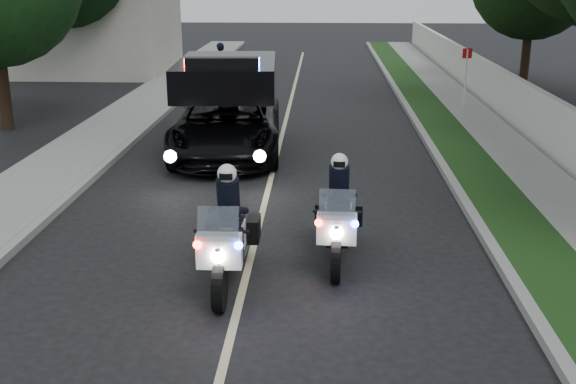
# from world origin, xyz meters

# --- Properties ---
(curb_right) EXTENTS (0.20, 60.00, 0.15)m
(curb_right) POSITION_xyz_m (4.10, 10.00, 0.07)
(curb_right) COLOR gray
(curb_right) RESTS_ON ground
(grass_verge) EXTENTS (1.20, 60.00, 0.16)m
(grass_verge) POSITION_xyz_m (4.80, 10.00, 0.08)
(grass_verge) COLOR #193814
(grass_verge) RESTS_ON ground
(sidewalk_right) EXTENTS (1.40, 60.00, 0.16)m
(sidewalk_right) POSITION_xyz_m (6.10, 10.00, 0.08)
(sidewalk_right) COLOR gray
(sidewalk_right) RESTS_ON ground
(property_wall) EXTENTS (0.22, 60.00, 1.50)m
(property_wall) POSITION_xyz_m (7.10, 10.00, 0.75)
(property_wall) COLOR beige
(property_wall) RESTS_ON ground
(curb_left) EXTENTS (0.20, 60.00, 0.15)m
(curb_left) POSITION_xyz_m (-4.10, 10.00, 0.07)
(curb_left) COLOR gray
(curb_left) RESTS_ON ground
(sidewalk_left) EXTENTS (2.00, 60.00, 0.16)m
(sidewalk_left) POSITION_xyz_m (-5.20, 10.00, 0.08)
(sidewalk_left) COLOR gray
(sidewalk_left) RESTS_ON ground
(lane_marking) EXTENTS (0.12, 50.00, 0.01)m
(lane_marking) POSITION_xyz_m (0.00, 10.00, 0.00)
(lane_marking) COLOR #BFB78C
(lane_marking) RESTS_ON ground
(police_moto_left) EXTENTS (0.77, 2.19, 1.86)m
(police_moto_left) POSITION_xyz_m (-0.25, 3.01, 0.00)
(police_moto_left) COLOR white
(police_moto_left) RESTS_ON ground
(police_moto_right) EXTENTS (0.83, 2.13, 1.79)m
(police_moto_right) POSITION_xyz_m (1.45, 4.02, 0.00)
(police_moto_right) COLOR silver
(police_moto_right) RESTS_ON ground
(police_suv) EXTENTS (3.04, 5.96, 2.82)m
(police_suv) POSITION_xyz_m (-1.30, 10.94, 0.00)
(police_suv) COLOR black
(police_suv) RESTS_ON ground
(bicycle) EXTENTS (0.74, 1.78, 0.91)m
(bicycle) POSITION_xyz_m (-2.80, 20.33, 0.00)
(bicycle) COLOR black
(bicycle) RESTS_ON ground
(cyclist) EXTENTS (0.65, 0.44, 1.78)m
(cyclist) POSITION_xyz_m (-2.80, 20.33, 0.00)
(cyclist) COLOR black
(cyclist) RESTS_ON ground
(sign_post) EXTENTS (0.42, 0.42, 2.20)m
(sign_post) POSITION_xyz_m (6.00, 17.13, 0.00)
(sign_post) COLOR red
(sign_post) RESTS_ON ground
(tree_right_e) EXTENTS (5.30, 5.30, 8.52)m
(tree_right_e) POSITION_xyz_m (9.68, 23.28, 0.00)
(tree_right_e) COLOR #153310
(tree_right_e) RESTS_ON ground
(tree_left_near) EXTENTS (6.56, 6.56, 8.61)m
(tree_left_near) POSITION_xyz_m (-8.39, 13.64, 0.00)
(tree_left_near) COLOR #123813
(tree_left_near) RESTS_ON ground
(tree_left_far) EXTENTS (6.69, 6.69, 10.36)m
(tree_left_far) POSITION_xyz_m (-9.74, 23.32, 0.00)
(tree_left_far) COLOR black
(tree_left_far) RESTS_ON ground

